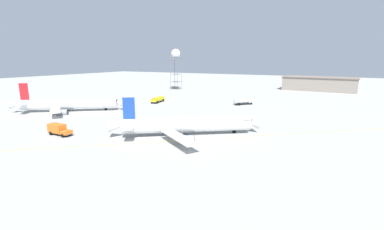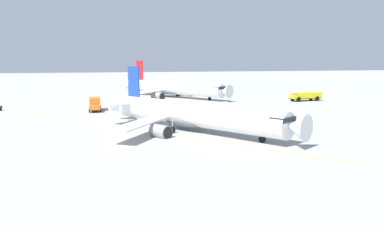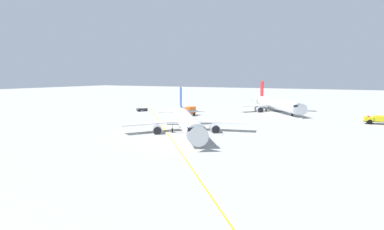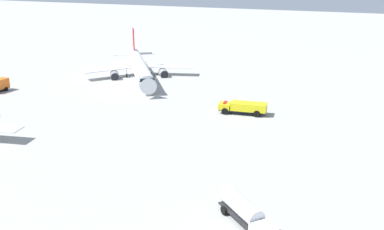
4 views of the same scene
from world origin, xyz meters
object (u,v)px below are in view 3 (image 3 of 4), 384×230
(fire_tender_truck, at_px, (383,119))
(airliner_secondary, at_px, (276,105))
(baggage_truck_truck, at_px, (142,109))
(catering_truck_truck, at_px, (189,111))
(airliner_main, at_px, (186,122))

(fire_tender_truck, bearing_deg, airliner_secondary, -36.29)
(baggage_truck_truck, xyz_separation_m, fire_tender_truck, (4.18, -84.39, 0.82))
(catering_truck_truck, bearing_deg, airliner_main, 27.62)
(catering_truck_truck, height_order, baggage_truck_truck, catering_truck_truck)
(airliner_main, xyz_separation_m, baggage_truck_truck, (36.01, 40.24, -2.09))
(airliner_main, height_order, catering_truck_truck, airliner_main)
(airliner_main, distance_m, baggage_truck_truck, 54.04)
(airliner_secondary, distance_m, baggage_truck_truck, 53.42)
(baggage_truck_truck, bearing_deg, catering_truck_truck, 106.66)
(airliner_secondary, xyz_separation_m, baggage_truck_truck, (-23.25, 48.05, -2.15))
(airliner_secondary, xyz_separation_m, catering_truck_truck, (-27.51, 24.36, -1.21))
(airliner_secondary, relative_size, fire_tender_truck, 3.66)
(airliner_main, relative_size, airliner_secondary, 0.98)
(catering_truck_truck, xyz_separation_m, fire_tender_truck, (8.45, -60.69, -0.12))
(baggage_truck_truck, distance_m, fire_tender_truck, 84.49)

